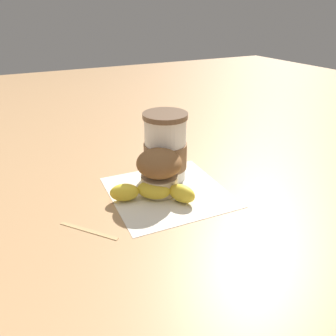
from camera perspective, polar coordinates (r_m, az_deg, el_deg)
The scene contains 6 objects.
ground_plane at distance 0.65m, azimuth -0.00°, elevation -4.20°, with size 3.00×3.00×0.00m, color #A87C51.
paper_napkin at distance 0.65m, azimuth -0.00°, elevation -4.14°, with size 0.22×0.22×0.00m, color beige.
coffee_cup at distance 0.67m, azimuth -0.47°, elevation 3.34°, with size 0.09×0.09×0.14m.
muffin at distance 0.62m, azimuth -1.55°, elevation -0.25°, with size 0.09×0.09×0.09m.
banana at distance 0.61m, azimuth -2.58°, elevation -4.15°, with size 0.10×0.15×0.03m.
wooden_stirrer at distance 0.56m, azimuth -13.66°, elevation -10.54°, with size 0.11×0.01×0.00m, color tan.
Camera 1 is at (0.50, -0.25, 0.33)m, focal length 35.00 mm.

